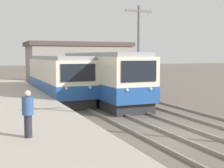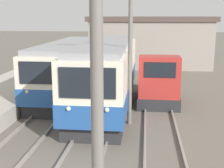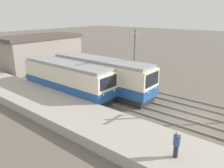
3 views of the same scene
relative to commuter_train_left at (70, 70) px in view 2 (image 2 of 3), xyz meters
The scene contains 6 objects.
commuter_train_left is the anchor object (origin of this frame).
commuter_train_center 3.59m from the commuter_train_left, 38.80° to the right, with size 2.84×12.81×3.75m.
shunting_locomotive 6.03m from the commuter_train_left, 15.37° to the right, with size 2.40×4.58×3.00m.
catenary_mast_near 16.34m from the commuter_train_left, 74.58° to the right, with size 2.00×0.20×6.87m.
catenary_mast_mid 7.39m from the commuter_train_left, 52.54° to the right, with size 2.00×0.20×6.87m.
station_building 13.98m from the commuter_train_left, 66.99° to the left, with size 12.60×6.30×5.12m.
Camera 2 is at (2.43, -7.03, 5.17)m, focal length 50.00 mm.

